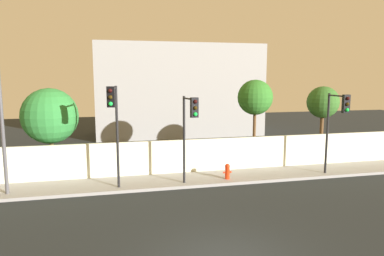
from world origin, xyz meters
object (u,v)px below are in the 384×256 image
Objects in this scene: traffic_light_center at (337,116)px; fire_hydrant at (227,171)px; roadside_tree_midleft at (255,98)px; traffic_light_right at (114,116)px; roadside_tree_leftmost at (50,116)px; traffic_light_left at (190,121)px; street_lamp_curbside at (0,115)px; roadside_tree_midright at (323,103)px.

traffic_light_center reaches higher than fire_hydrant.
traffic_light_right is at bearing -156.94° from roadside_tree_midleft.
traffic_light_right is 1.00× the size of roadside_tree_leftmost.
traffic_light_right is 0.92× the size of roadside_tree_midleft.
roadside_tree_leftmost is (-8.83, 2.85, 2.74)m from fire_hydrant.
traffic_light_left is 8.25m from street_lamp_curbside.
roadside_tree_leftmost reaches higher than traffic_light_left.
street_lamp_curbside is 1.17× the size of roadside_tree_midleft.
street_lamp_curbside is (-4.78, 0.51, 0.10)m from traffic_light_right.
roadside_tree_midright is at bearing 21.60° from fire_hydrant.
traffic_light_center is 0.84× the size of roadside_tree_midleft.
traffic_light_left is 0.90× the size of roadside_tree_leftmost.
roadside_tree_leftmost is 1.00× the size of roadside_tree_midright.
traffic_light_right is 6.03× the size of fire_hydrant.
traffic_light_right is at bearing -6.15° from street_lamp_curbside.
roadside_tree_leftmost is (-14.39, 3.80, -0.03)m from traffic_light_center.
roadside_tree_midleft is (2.66, 2.85, 3.54)m from fire_hydrant.
traffic_light_center is 14.88m from roadside_tree_leftmost.
traffic_light_center is 4.84m from roadside_tree_midleft.
traffic_light_right is 0.79× the size of street_lamp_curbside.
roadside_tree_midleft reaches higher than traffic_light_center.
traffic_light_left is at bearing -29.08° from roadside_tree_leftmost.
traffic_light_left is 0.99× the size of traffic_light_center.
roadside_tree_midright is at bearing -0.00° from roadside_tree_leftmost.
traffic_light_center is at bearing -1.46° from traffic_light_right.
street_lamp_curbside reaches higher than traffic_light_center.
roadside_tree_leftmost is at bearing 150.92° from traffic_light_left.
traffic_light_right is 4.81m from street_lamp_curbside.
roadside_tree_leftmost reaches higher than traffic_light_center.
traffic_light_left is 0.71× the size of street_lamp_curbside.
fire_hydrant is at bearing -17.89° from roadside_tree_leftmost.
street_lamp_curbside reaches higher than roadside_tree_midleft.
traffic_light_right reaches higher than fire_hydrant.
fire_hydrant is 0.15× the size of roadside_tree_midleft.
traffic_light_center is at bearing -113.44° from roadside_tree_midright.
roadside_tree_midright is (12.81, 3.51, 0.10)m from traffic_light_right.
roadside_tree_midright is (17.59, 3.00, -0.01)m from street_lamp_curbside.
street_lamp_curbside is 1.27× the size of roadside_tree_leftmost.
street_lamp_curbside is (-8.21, 0.70, 0.44)m from traffic_light_left.
roadside_tree_midright is (7.20, 2.85, 3.16)m from fire_hydrant.
roadside_tree_midleft is (11.49, -0.00, 0.80)m from roadside_tree_leftmost.
traffic_light_left is 7.73m from traffic_light_center.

